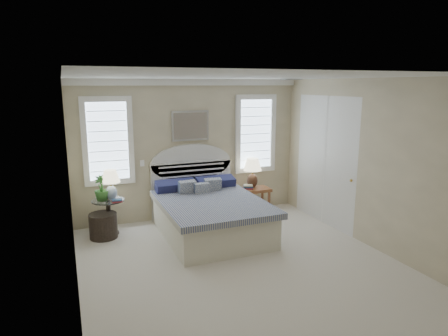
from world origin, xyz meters
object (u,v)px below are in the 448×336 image
at_px(side_table_left, 109,213).
at_px(bed, 209,212).
at_px(lamp_right, 252,169).
at_px(floor_pot, 103,226).
at_px(nightstand_right, 257,195).
at_px(lamp_left, 111,181).

bearing_deg(side_table_left, bed, -19.74).
bearing_deg(lamp_right, floor_pot, -173.29).
xyz_separation_m(bed, floor_pot, (-1.76, 0.46, -0.17)).
bearing_deg(bed, floor_pot, 165.45).
bearing_deg(side_table_left, floor_pot, -130.21).
xyz_separation_m(nightstand_right, floor_pot, (-3.06, -0.23, -0.17)).
relative_size(side_table_left, nightstand_right, 1.19).
xyz_separation_m(bed, lamp_right, (1.25, 0.81, 0.51)).
height_order(bed, side_table_left, bed).
distance_m(side_table_left, nightstand_right, 2.95).
relative_size(nightstand_right, floor_pot, 1.12).
relative_size(nightstand_right, lamp_left, 1.00).
bearing_deg(floor_pot, lamp_left, 39.04).
bearing_deg(lamp_right, nightstand_right, -65.72).
height_order(floor_pot, lamp_right, lamp_right).
distance_m(nightstand_right, lamp_left, 2.94).
height_order(nightstand_right, floor_pot, nightstand_right).
xyz_separation_m(bed, side_table_left, (-1.65, 0.59, 0.00)).
height_order(bed, lamp_right, bed).
xyz_separation_m(bed, nightstand_right, (1.30, 0.69, 0.00)).
relative_size(floor_pot, lamp_right, 0.78).
xyz_separation_m(floor_pot, lamp_left, (0.18, 0.15, 0.74)).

